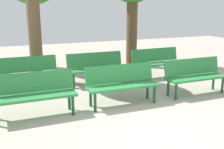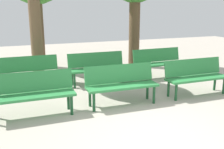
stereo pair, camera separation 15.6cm
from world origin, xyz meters
name	(u,v)px [view 1 (the left image)]	position (x,y,z in m)	size (l,w,h in m)	color
ground_plane	(159,133)	(0.00, 0.00, 0.00)	(24.00, 24.00, 0.00)	#B2A899
bench_r0_c0	(34,92)	(-1.86, 1.61, 0.50)	(1.60, 0.50, 0.87)	#2D8442
bench_r0_c1	(122,82)	(0.01, 1.58, 0.50)	(1.61, 0.52, 0.87)	#2D8442
bench_r0_c2	(195,74)	(1.97, 1.53, 0.50)	(1.60, 0.49, 0.87)	#2D8442
bench_r1_c0	(26,72)	(-1.86, 3.39, 0.50)	(1.60, 0.49, 0.87)	#2D8442
bench_r1_c1	(96,66)	(0.01, 3.31, 0.50)	(1.61, 0.52, 0.87)	#2D8442
bench_r1_c2	(157,61)	(1.98, 3.30, 0.50)	(1.61, 0.51, 0.87)	#2D8442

